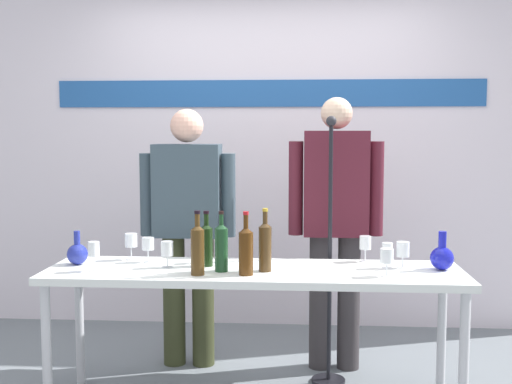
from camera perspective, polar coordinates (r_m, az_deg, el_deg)
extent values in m
cube|color=white|center=(4.88, 1.13, 5.54)|extent=(4.58, 0.10, 3.00)
cube|color=#2459A0|center=(4.83, 1.10, 8.81)|extent=(3.21, 0.01, 0.20)
cube|color=white|center=(3.42, -0.17, -7.22)|extent=(2.22, 0.59, 0.04)
cylinder|color=silver|center=(3.53, -18.20, -13.51)|extent=(0.05, 0.05, 0.72)
cylinder|color=silver|center=(3.39, 18.08, -14.34)|extent=(0.05, 0.05, 0.72)
cylinder|color=silver|center=(3.97, -15.49, -11.32)|extent=(0.05, 0.05, 0.72)
cylinder|color=silver|center=(3.84, 16.26, -11.92)|extent=(0.05, 0.05, 0.72)
sphere|color=navy|center=(3.66, -15.68, -5.38)|extent=(0.11, 0.11, 0.11)
cylinder|color=navy|center=(3.64, -15.71, -4.00)|extent=(0.03, 0.03, 0.08)
sphere|color=#181CAE|center=(3.53, 16.28, -5.71)|extent=(0.12, 0.12, 0.12)
cylinder|color=#181CAE|center=(3.51, 16.33, -4.13)|extent=(0.04, 0.04, 0.09)
cylinder|color=#353A20|center=(4.16, -7.33, -9.56)|extent=(0.14, 0.14, 0.83)
cylinder|color=#353A20|center=(4.13, -4.75, -9.65)|extent=(0.14, 0.14, 0.83)
cube|color=#374751|center=(4.02, -6.14, 0.15)|extent=(0.42, 0.22, 0.58)
cylinder|color=#374751|center=(4.08, -9.71, -0.23)|extent=(0.09, 0.09, 0.52)
cylinder|color=#374751|center=(3.99, -2.49, -0.28)|extent=(0.09, 0.09, 0.52)
sphere|color=#EEB39A|center=(4.00, -6.20, 5.91)|extent=(0.21, 0.21, 0.21)
cylinder|color=#353032|center=(4.09, 5.77, -9.71)|extent=(0.14, 0.14, 0.85)
cylinder|color=#353032|center=(4.10, 8.28, -9.71)|extent=(0.14, 0.14, 0.85)
cube|color=#511926|center=(3.96, 7.16, 0.78)|extent=(0.39, 0.22, 0.65)
cylinder|color=#511926|center=(3.96, 3.58, 0.34)|extent=(0.09, 0.09, 0.58)
cylinder|color=#511926|center=(3.99, 10.69, 0.29)|extent=(0.09, 0.09, 0.58)
sphere|color=beige|center=(3.95, 7.23, 7.01)|extent=(0.19, 0.19, 0.19)
cylinder|color=#483013|center=(3.27, -5.25, -5.38)|extent=(0.07, 0.07, 0.23)
cone|color=#483013|center=(3.25, -5.27, -3.15)|extent=(0.07, 0.07, 0.03)
cylinder|color=#483013|center=(3.25, -5.27, -2.66)|extent=(0.03, 0.03, 0.08)
cylinder|color=black|center=(3.24, -5.28, -1.81)|extent=(0.03, 0.03, 0.02)
cylinder|color=#194022|center=(3.35, -3.11, -5.19)|extent=(0.07, 0.07, 0.23)
cone|color=#194022|center=(3.33, -3.12, -3.06)|extent=(0.07, 0.07, 0.03)
cylinder|color=#194022|center=(3.32, -3.13, -2.63)|extent=(0.02, 0.02, 0.07)
cylinder|color=black|center=(3.32, -3.13, -1.85)|extent=(0.03, 0.03, 0.02)
cylinder|color=black|center=(3.49, -4.45, -4.94)|extent=(0.07, 0.07, 0.21)
cone|color=black|center=(3.47, -4.47, -3.06)|extent=(0.07, 0.07, 0.03)
cylinder|color=black|center=(3.46, -4.47, -2.61)|extent=(0.03, 0.03, 0.08)
cylinder|color=black|center=(3.46, -4.48, -1.83)|extent=(0.03, 0.03, 0.02)
cylinder|color=#43250B|center=(3.26, -0.91, -5.53)|extent=(0.07, 0.07, 0.22)
cone|color=#43250B|center=(3.24, -0.91, -3.39)|extent=(0.07, 0.07, 0.03)
cylinder|color=#43250B|center=(3.24, -0.91, -2.83)|extent=(0.02, 0.02, 0.09)
cylinder|color=red|center=(3.23, -0.91, -1.90)|extent=(0.03, 0.03, 0.02)
cylinder|color=#463017|center=(3.35, 0.82, -5.12)|extent=(0.07, 0.07, 0.24)
cone|color=#463017|center=(3.32, 0.82, -2.92)|extent=(0.07, 0.07, 0.03)
cylinder|color=#463017|center=(3.32, 0.82, -2.43)|extent=(0.03, 0.03, 0.08)
cylinder|color=gold|center=(3.31, 0.82, -1.60)|extent=(0.03, 0.03, 0.02)
cylinder|color=white|center=(3.73, -11.08, -5.94)|extent=(0.06, 0.06, 0.00)
cylinder|color=white|center=(3.72, -11.09, -5.37)|extent=(0.01, 0.01, 0.07)
cylinder|color=white|center=(3.71, -11.11, -4.24)|extent=(0.07, 0.07, 0.08)
cylinder|color=white|center=(3.49, -7.93, -6.67)|extent=(0.06, 0.06, 0.00)
cylinder|color=white|center=(3.48, -7.93, -6.16)|extent=(0.01, 0.01, 0.06)
cylinder|color=white|center=(3.47, -7.95, -5.02)|extent=(0.07, 0.07, 0.08)
cylinder|color=white|center=(3.65, -9.61, -6.18)|extent=(0.05, 0.05, 0.00)
cylinder|color=white|center=(3.64, -9.61, -5.64)|extent=(0.01, 0.01, 0.07)
cylinder|color=white|center=(3.63, -9.63, -4.58)|extent=(0.07, 0.07, 0.07)
cylinder|color=white|center=(3.47, -14.25, -6.86)|extent=(0.06, 0.06, 0.00)
cylinder|color=white|center=(3.46, -14.27, -6.20)|extent=(0.01, 0.01, 0.08)
cylinder|color=white|center=(3.45, -14.30, -4.95)|extent=(0.06, 0.06, 0.08)
cylinder|color=white|center=(3.54, 12.96, -6.60)|extent=(0.06, 0.06, 0.00)
cylinder|color=white|center=(3.53, 12.97, -6.11)|extent=(0.01, 0.01, 0.06)
cylinder|color=white|center=(3.52, 12.99, -5.00)|extent=(0.07, 0.07, 0.08)
cylinder|color=white|center=(3.66, 9.72, -6.12)|extent=(0.06, 0.06, 0.00)
cylinder|color=white|center=(3.66, 9.73, -5.58)|extent=(0.01, 0.01, 0.07)
cylinder|color=white|center=(3.64, 9.75, -4.48)|extent=(0.07, 0.07, 0.07)
cylinder|color=white|center=(3.51, 11.63, -6.66)|extent=(0.05, 0.05, 0.00)
cylinder|color=white|center=(3.50, 11.64, -6.13)|extent=(0.01, 0.01, 0.06)
cylinder|color=white|center=(3.49, 11.66, -5.04)|extent=(0.06, 0.06, 0.07)
cylinder|color=white|center=(3.32, 11.58, -7.38)|extent=(0.05, 0.05, 0.00)
cylinder|color=white|center=(3.31, 11.60, -6.79)|extent=(0.01, 0.01, 0.07)
cylinder|color=white|center=(3.29, 11.62, -5.60)|extent=(0.07, 0.07, 0.07)
cylinder|color=black|center=(3.99, 6.49, -16.40)|extent=(0.20, 0.20, 0.02)
cylinder|color=black|center=(3.77, 6.61, -5.77)|extent=(0.02, 0.02, 1.52)
sphere|color=#232328|center=(3.70, 6.74, 6.31)|extent=(0.06, 0.06, 0.06)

